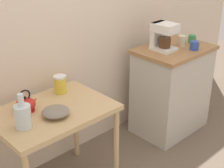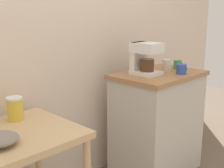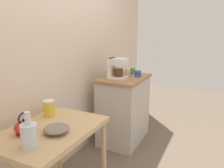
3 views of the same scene
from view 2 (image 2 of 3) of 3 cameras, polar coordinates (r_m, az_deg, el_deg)
The scene contains 9 objects.
back_wall at distance 2.39m, azimuth -9.09°, elevation 13.11°, with size 4.40×0.10×2.80m, color beige.
wooden_table at distance 1.80m, azimuth -20.37°, elevation -12.31°, with size 0.87×0.62×0.75m.
kitchen_counter at distance 2.71m, azimuth 8.41°, elevation -7.30°, with size 0.76×0.53×0.91m.
bowl_stoneware at distance 1.66m, azimuth -20.39°, elevation -9.69°, with size 0.20×0.20×0.06m.
canister_enamel at distance 1.98m, azimuth -17.80°, elevation -4.42°, with size 0.10×0.10×0.15m.
coffee_maker at distance 2.48m, azimuth 6.10°, elevation 5.05°, with size 0.18×0.22×0.26m.
mug_tall_green at distance 2.78m, azimuth 12.26°, elevation 3.60°, with size 0.08×0.07×0.08m.
mug_small_cream at distance 2.66m, azimuth 10.17°, elevation 3.49°, with size 0.08×0.07×0.10m.
mug_blue at distance 2.56m, azimuth 12.93°, elevation 2.76°, with size 0.09×0.08×0.08m.
Camera 2 is at (-1.33, -1.46, 1.42)m, focal length 48.62 mm.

